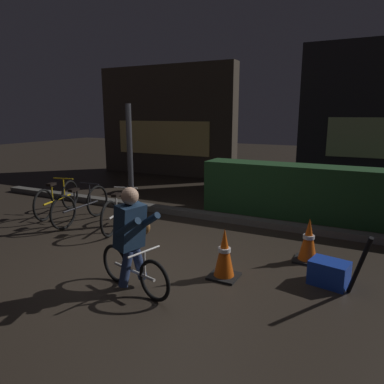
{
  "coord_description": "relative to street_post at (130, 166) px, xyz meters",
  "views": [
    {
      "loc": [
        2.56,
        -4.06,
        2.05
      ],
      "look_at": [
        0.2,
        0.6,
        0.9
      ],
      "focal_mm": 33.43,
      "sensor_mm": 36.0,
      "label": 1
    }
  ],
  "objects": [
    {
      "name": "parked_bike_center_left",
      "position": [
        -0.04,
        -0.28,
        -0.78
      ],
      "size": [
        0.49,
        1.53,
        0.72
      ],
      "rotation": [
        0.0,
        0.0,
        1.81
      ],
      "color": "black",
      "rests_on": "ground"
    },
    {
      "name": "ground_plane",
      "position": [
        1.37,
        -1.2,
        -1.11
      ],
      "size": [
        40.0,
        40.0,
        0.0
      ],
      "primitive_type": "plane",
      "color": "#2D261E"
    },
    {
      "name": "sidewalk_curb",
      "position": [
        1.37,
        1.0,
        -1.05
      ],
      "size": [
        12.0,
        0.24,
        0.12
      ],
      "primitive_type": "cube",
      "color": "#56544F",
      "rests_on": "ground"
    },
    {
      "name": "street_post",
      "position": [
        0.0,
        0.0,
        0.0
      ],
      "size": [
        0.1,
        0.1,
        2.22
      ],
      "primitive_type": "cylinder",
      "color": "#2D2D33",
      "rests_on": "ground"
    },
    {
      "name": "parked_bike_left_mid",
      "position": [
        -0.94,
        -0.33,
        -0.78
      ],
      "size": [
        0.46,
        1.57,
        0.72
      ],
      "rotation": [
        0.0,
        0.0,
        1.61
      ],
      "color": "black",
      "rests_on": "ground"
    },
    {
      "name": "hedge_row",
      "position": [
        3.17,
        1.9,
        -0.58
      ],
      "size": [
        4.8,
        0.7,
        1.06
      ],
      "primitive_type": "cube",
      "color": "#214723",
      "rests_on": "ground"
    },
    {
      "name": "closed_umbrella",
      "position": [
        3.92,
        -1.15,
        -0.71
      ],
      "size": [
        0.24,
        0.35,
        0.8
      ],
      "primitive_type": "cylinder",
      "rotation": [
        0.0,
        0.41,
        5.26
      ],
      "color": "black",
      "rests_on": "ground"
    },
    {
      "name": "traffic_cone_far",
      "position": [
        3.24,
        -0.29,
        -0.81
      ],
      "size": [
        0.36,
        0.36,
        0.63
      ],
      "color": "black",
      "rests_on": "ground"
    },
    {
      "name": "cyclist",
      "position": [
        1.55,
        -2.07,
        -0.48
      ],
      "size": [
        1.16,
        0.61,
        1.25
      ],
      "rotation": [
        0.0,
        0.0,
        -0.25
      ],
      "color": "black",
      "rests_on": "ground"
    },
    {
      "name": "parked_bike_leftmost",
      "position": [
        -1.78,
        -0.13,
        -0.78
      ],
      "size": [
        0.5,
        1.53,
        0.72
      ],
      "rotation": [
        0.0,
        0.0,
        1.81
      ],
      "color": "black",
      "rests_on": "ground"
    },
    {
      "name": "blue_crate",
      "position": [
        3.6,
        -0.9,
        -0.96
      ],
      "size": [
        0.49,
        0.4,
        0.3
      ],
      "primitive_type": "cube",
      "rotation": [
        0.0,
        0.0,
        -0.2
      ],
      "color": "#193DB7",
      "rests_on": "ground"
    },
    {
      "name": "traffic_cone_near",
      "position": [
        2.38,
        -1.3,
        -0.8
      ],
      "size": [
        0.36,
        0.36,
        0.65
      ],
      "color": "black",
      "rests_on": "ground"
    },
    {
      "name": "storefront_left",
      "position": [
        -2.4,
        5.3,
        0.68
      ],
      "size": [
        4.95,
        0.54,
        3.6
      ],
      "color": "#42382D",
      "rests_on": "ground"
    }
  ]
}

